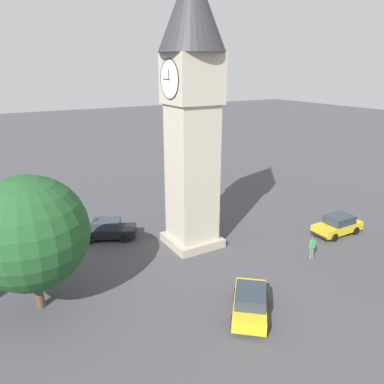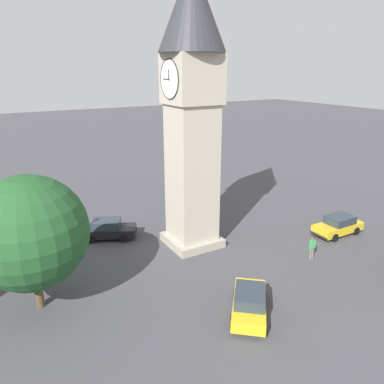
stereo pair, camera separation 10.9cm
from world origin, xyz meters
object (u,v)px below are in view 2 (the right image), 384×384
(clock_tower, at_px, (192,91))
(lamp_post, at_px, (48,217))
(car_red_corner, at_px, (249,302))
(car_blue_kerb, at_px, (338,225))
(pedestrian, at_px, (313,246))
(tree, at_px, (30,233))
(car_silver_kerb, at_px, (108,229))

(clock_tower, height_order, lamp_post, clock_tower)
(car_red_corner, bearing_deg, clock_tower, -10.30)
(car_blue_kerb, height_order, lamp_post, lamp_post)
(lamp_post, bearing_deg, pedestrian, -117.50)
(lamp_post, bearing_deg, clock_tower, -101.12)
(pedestrian, bearing_deg, tree, 77.84)
(car_blue_kerb, xyz_separation_m, tree, (1.89, 21.98, 3.72))
(clock_tower, relative_size, pedestrian, 11.26)
(lamp_post, bearing_deg, car_red_corner, -143.35)
(car_red_corner, relative_size, lamp_post, 0.81)
(car_silver_kerb, xyz_separation_m, tree, (-6.54, 6.02, 3.72))
(car_red_corner, xyz_separation_m, tree, (6.34, 9.56, 3.72))
(clock_tower, xyz_separation_m, lamp_post, (1.89, 9.61, -7.63))
(tree, bearing_deg, car_silver_kerb, -42.63)
(car_silver_kerb, xyz_separation_m, pedestrian, (-10.23, -11.11, 0.25))
(clock_tower, height_order, car_red_corner, clock_tower)
(lamp_post, bearing_deg, tree, 160.55)
(tree, bearing_deg, clock_tower, -77.27)
(clock_tower, distance_m, car_blue_kerb, 15.59)
(car_red_corner, distance_m, tree, 12.06)
(tree, bearing_deg, lamp_post, -19.45)
(pedestrian, relative_size, tree, 0.22)
(car_red_corner, bearing_deg, pedestrian, -70.70)
(pedestrian, xyz_separation_m, tree, (3.69, 17.13, 3.47))
(car_blue_kerb, xyz_separation_m, car_red_corner, (-4.46, 12.42, 0.00))
(car_blue_kerb, xyz_separation_m, car_silver_kerb, (8.43, 15.96, 0.00))
(car_blue_kerb, height_order, tree, tree)
(car_blue_kerb, distance_m, car_red_corner, 13.20)
(car_silver_kerb, xyz_separation_m, car_red_corner, (-12.88, -3.54, 0.00))
(lamp_post, bearing_deg, car_blue_kerb, -107.14)
(clock_tower, distance_m, pedestrian, 13.26)
(car_silver_kerb, bearing_deg, pedestrian, -132.66)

